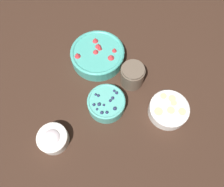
% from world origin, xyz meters
% --- Properties ---
extents(ground_plane, '(4.00, 4.00, 0.00)m').
position_xyz_m(ground_plane, '(0.00, 0.00, 0.00)').
color(ground_plane, '#382319').
extents(bowl_strawberries, '(0.24, 0.24, 0.08)m').
position_xyz_m(bowl_strawberries, '(0.12, -0.19, 0.04)').
color(bowl_strawberries, '#47AD9E').
rests_on(bowl_strawberries, ground_plane).
extents(bowl_blueberries, '(0.15, 0.15, 0.07)m').
position_xyz_m(bowl_blueberries, '(-0.01, 0.01, 0.04)').
color(bowl_blueberries, '#56B7A8').
rests_on(bowl_blueberries, ground_plane).
extents(bowl_bananas, '(0.16, 0.16, 0.05)m').
position_xyz_m(bowl_bananas, '(-0.25, -0.07, 0.03)').
color(bowl_bananas, white).
rests_on(bowl_bananas, ground_plane).
extents(bowl_cream, '(0.12, 0.12, 0.06)m').
position_xyz_m(bowl_cream, '(0.11, 0.22, 0.03)').
color(bowl_cream, white).
rests_on(bowl_cream, ground_plane).
extents(jar_chocolate, '(0.10, 0.10, 0.10)m').
position_xyz_m(jar_chocolate, '(-0.06, -0.15, 0.05)').
color(jar_chocolate, brown).
rests_on(jar_chocolate, ground_plane).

